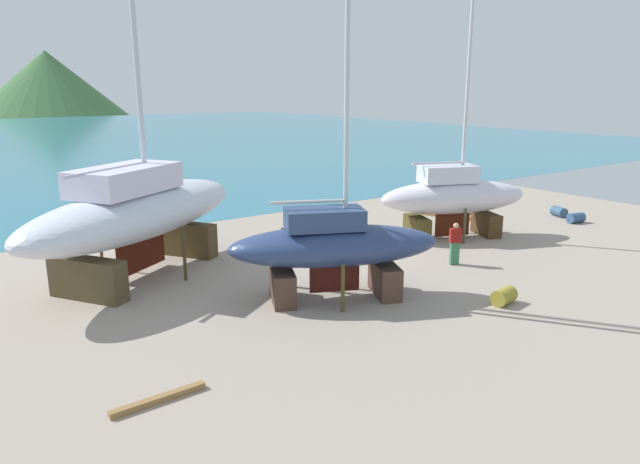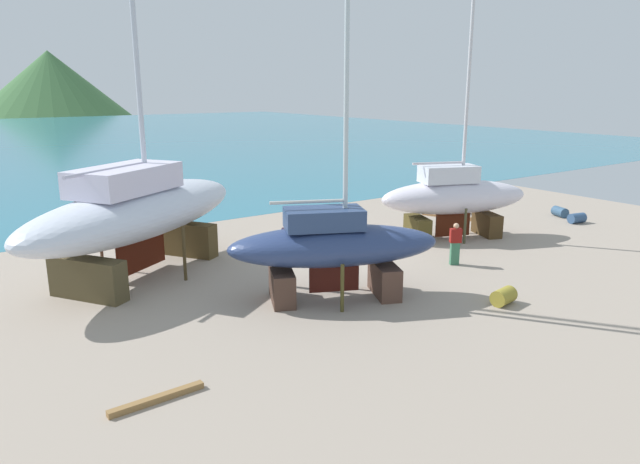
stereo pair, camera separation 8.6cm
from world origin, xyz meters
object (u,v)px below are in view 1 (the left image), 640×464
object	(u,v)px
sailboat_large_starboard	(334,246)
worker	(455,243)
barrel_rust_mid	(504,296)
barrel_rust_far	(343,224)
sailboat_far_slipway	(137,211)
sailboat_small_center	(453,197)
barrel_tipped_left	(464,207)
barrel_rust_near	(291,234)
barrel_by_slipway	(576,218)
barrel_tipped_right	(559,212)
barrel_tar_black	(320,236)

from	to	relation	value
sailboat_large_starboard	worker	size ratio (longest dim) A/B	7.31
barrel_rust_mid	barrel_rust_far	bearing A→B (deg)	80.38
sailboat_far_slipway	sailboat_small_center	bearing A→B (deg)	-44.95
worker	barrel_tipped_left	distance (m)	9.77
barrel_rust_near	barrel_tipped_left	bearing A→B (deg)	-4.63
barrel_tipped_left	barrel_rust_far	world-z (taller)	barrel_tipped_left
barrel_rust_far	barrel_by_slipway	bearing A→B (deg)	-28.25
sailboat_small_center	barrel_rust_near	world-z (taller)	sailboat_small_center
barrel_tipped_right	barrel_tar_black	xyz separation A→B (m)	(-14.03, 2.72, 0.20)
sailboat_far_slipway	barrel_rust_far	world-z (taller)	sailboat_far_slipway
barrel_rust_far	barrel_rust_mid	world-z (taller)	barrel_rust_far
sailboat_small_center	barrel_rust_near	bearing A→B (deg)	169.77
sailboat_large_starboard	barrel_by_slipway	size ratio (longest dim) A/B	14.51
sailboat_far_slipway	barrel_rust_mid	xyz separation A→B (m)	(8.52, -9.80, -2.17)
barrel_tipped_right	barrel_rust_far	world-z (taller)	barrel_rust_far
barrel_rust_near	barrel_rust_mid	bearing A→B (deg)	-83.55
barrel_by_slipway	barrel_rust_near	bearing A→B (deg)	157.39
worker	barrel_tar_black	world-z (taller)	worker
worker	barrel_tar_black	xyz separation A→B (m)	(-2.75, 5.34, -0.41)
barrel_tipped_left	barrel_tar_black	distance (m)	10.39
barrel_tipped_left	barrel_tipped_right	world-z (taller)	barrel_tipped_left
sailboat_far_slipway	sailboat_large_starboard	xyz separation A→B (m)	(4.38, -6.14, -0.64)
barrel_by_slipway	barrel_tar_black	size ratio (longest dim) A/B	0.91
barrel_rust_mid	barrel_tar_black	xyz separation A→B (m)	(-0.77, 9.20, 0.20)
barrel_by_slipway	barrel_tipped_right	distance (m)	1.55
sailboat_small_center	sailboat_far_slipway	size ratio (longest dim) A/B	0.63
barrel_tipped_right	barrel_rust_mid	distance (m)	14.76
barrel_rust_mid	barrel_tipped_right	bearing A→B (deg)	26.01
sailboat_far_slipway	barrel_by_slipway	world-z (taller)	sailboat_far_slipway
barrel_tipped_right	barrel_tar_black	world-z (taller)	barrel_tar_black
barrel_tipped_right	barrel_tar_black	distance (m)	14.30
sailboat_large_starboard	barrel_tipped_right	xyz separation A→B (m)	(17.41, 2.82, -1.54)
sailboat_small_center	sailboat_far_slipway	world-z (taller)	sailboat_far_slipway
barrel_tar_black	worker	bearing A→B (deg)	-62.77
sailboat_far_slipway	worker	xyz separation A→B (m)	(10.51, -5.94, -1.57)
sailboat_small_center	barrel_tipped_right	world-z (taller)	sailboat_small_center
sailboat_small_center	barrel_tipped_left	xyz separation A→B (m)	(4.45, 3.10, -1.52)
barrel_tipped_left	barrel_tipped_right	bearing A→B (deg)	-43.52
sailboat_large_starboard	barrel_rust_far	world-z (taller)	sailboat_large_starboard
barrel_rust_mid	barrel_tar_black	distance (m)	9.23
sailboat_large_starboard	barrel_tar_black	xyz separation A→B (m)	(3.38, 5.54, -1.33)
worker	barrel_rust_mid	distance (m)	4.38
sailboat_far_slipway	sailboat_large_starboard	bearing A→B (deg)	-87.35
barrel_tar_black	barrel_rust_near	bearing A→B (deg)	105.70
barrel_tipped_left	barrel_tar_black	size ratio (longest dim) A/B	0.84
barrel_tipped_right	barrel_rust_mid	size ratio (longest dim) A/B	1.03
sailboat_small_center	barrel_tipped_left	bearing A→B (deg)	56.53
sailboat_far_slipway	barrel_tar_black	world-z (taller)	sailboat_far_slipway
barrel_tipped_left	barrel_rust_mid	distance (m)	13.83
barrel_by_slipway	barrel_rust_mid	xyz separation A→B (m)	(-12.59, -5.08, 0.01)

